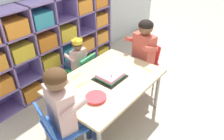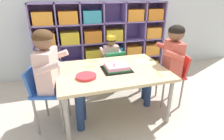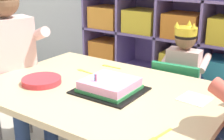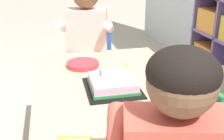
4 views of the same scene
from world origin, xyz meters
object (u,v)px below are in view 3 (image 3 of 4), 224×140
object	(u,v)px
classroom_chair_adult_side	(9,83)
birthday_cake_on_tray	(110,86)
fork_at_table_front_edge	(110,67)
fork_by_napkin	(159,136)
classroom_chair_blue	(178,95)
adult_helper_seated	(13,54)
activity_table	(103,97)
fork_near_child_seat	(85,71)
child_with_crown	(185,68)
paper_plate_stack	(42,81)

from	to	relation	value
classroom_chair_adult_side	birthday_cake_on_tray	world-z (taller)	classroom_chair_adult_side
fork_at_table_front_edge	fork_by_napkin	size ratio (longest dim) A/B	0.95
classroom_chair_blue	fork_by_napkin	size ratio (longest dim) A/B	4.54
fork_at_table_front_edge	adult_helper_seated	bearing A→B (deg)	-141.42
activity_table	adult_helper_seated	size ratio (longest dim) A/B	1.14
classroom_chair_blue	fork_near_child_seat	size ratio (longest dim) A/B	4.55
fork_at_table_front_edge	birthday_cake_on_tray	bearing A→B (deg)	-56.77
activity_table	fork_near_child_seat	distance (m)	0.29
birthday_cake_on_tray	fork_near_child_seat	distance (m)	0.33
classroom_chair_blue	adult_helper_seated	world-z (taller)	adult_helper_seated
adult_helper_seated	fork_near_child_seat	bearing A→B (deg)	-45.93
classroom_chair_blue	child_with_crown	size ratio (longest dim) A/B	0.73
birthday_cake_on_tray	fork_at_table_front_edge	size ratio (longest dim) A/B	2.49
activity_table	fork_at_table_front_edge	world-z (taller)	fork_at_table_front_edge
child_with_crown	paper_plate_stack	xyz separation A→B (m)	(-0.49, -0.81, 0.06)
classroom_chair_adult_side	adult_helper_seated	world-z (taller)	adult_helper_seated
paper_plate_stack	adult_helper_seated	bearing A→B (deg)	168.04
activity_table	child_with_crown	distance (m)	0.71
child_with_crown	adult_helper_seated	distance (m)	1.10
activity_table	fork_at_table_front_edge	bearing A→B (deg)	118.40
adult_helper_seated	fork_at_table_front_edge	xyz separation A→B (m)	(0.45, 0.38, -0.10)
activity_table	classroom_chair_adult_side	xyz separation A→B (m)	(-0.73, -0.03, -0.07)
adult_helper_seated	fork_near_child_seat	size ratio (longest dim) A/B	7.95
classroom_chair_adult_side	fork_near_child_seat	world-z (taller)	classroom_chair_adult_side
child_with_crown	fork_by_napkin	world-z (taller)	child_with_crown
activity_table	adult_helper_seated	distance (m)	0.64
child_with_crown	paper_plate_stack	bearing A→B (deg)	54.30
activity_table	fork_near_child_seat	size ratio (longest dim) A/B	9.06
classroom_chair_blue	fork_near_child_seat	world-z (taller)	classroom_chair_blue
child_with_crown	fork_at_table_front_edge	distance (m)	0.51
fork_at_table_front_edge	classroom_chair_adult_side	bearing A→B (deg)	-149.47
activity_table	fork_near_child_seat	world-z (taller)	fork_near_child_seat
activity_table	paper_plate_stack	xyz separation A→B (m)	(-0.32, -0.12, 0.06)
classroom_chair_blue	classroom_chair_adult_side	distance (m)	1.10
adult_helper_seated	paper_plate_stack	distance (m)	0.32
activity_table	classroom_chair_adult_side	bearing A→B (deg)	-177.69
classroom_chair_adult_side	paper_plate_stack	world-z (taller)	classroom_chair_adult_side
classroom_chair_adult_side	fork_by_napkin	xyz separation A→B (m)	(1.18, -0.23, 0.12)
adult_helper_seated	activity_table	bearing A→B (deg)	-69.78
activity_table	birthday_cake_on_tray	xyz separation A→B (m)	(0.05, -0.01, 0.07)
classroom_chair_adult_side	fork_by_napkin	distance (m)	1.21
fork_near_child_seat	fork_by_napkin	bearing A→B (deg)	-24.54
child_with_crown	paper_plate_stack	distance (m)	0.95
fork_at_table_front_edge	child_with_crown	bearing A→B (deg)	45.79
activity_table	fork_by_napkin	size ratio (longest dim) A/B	9.03
classroom_chair_blue	birthday_cake_on_tray	xyz separation A→B (m)	(-0.13, -0.59, 0.22)
classroom_chair_blue	fork_at_table_front_edge	size ratio (longest dim) A/B	4.78
birthday_cake_on_tray	classroom_chair_adult_side	bearing A→B (deg)	-178.34
classroom_chair_adult_side	fork_at_table_front_edge	size ratio (longest dim) A/B	5.45
activity_table	fork_by_napkin	distance (m)	0.52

